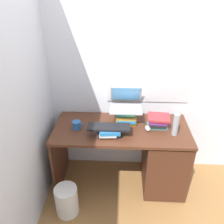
{
  "coord_description": "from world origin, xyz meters",
  "views": [
    {
      "loc": [
        0.0,
        -2.05,
        2.07
      ],
      "look_at": [
        -0.09,
        0.01,
        0.93
      ],
      "focal_mm": 37.44,
      "sensor_mm": 36.0,
      "label": 1
    }
  ],
  "objects_px": {
    "laptop": "(125,103)",
    "book_stack_side": "(157,121)",
    "book_stack_tall": "(126,116)",
    "keyboard": "(108,127)",
    "mug": "(76,125)",
    "desk": "(153,156)",
    "water_bottle": "(175,125)",
    "computer_mouse": "(147,128)",
    "book_stack_keyboard_riser": "(109,131)",
    "wastebasket": "(66,200)"
  },
  "relations": [
    {
      "from": "desk",
      "to": "keyboard",
      "type": "distance_m",
      "value": 0.65
    },
    {
      "from": "keyboard",
      "to": "water_bottle",
      "type": "relative_size",
      "value": 1.82
    },
    {
      "from": "book_stack_tall",
      "to": "book_stack_side",
      "type": "xyz_separation_m",
      "value": [
        0.33,
        -0.07,
        -0.01
      ]
    },
    {
      "from": "keyboard",
      "to": "computer_mouse",
      "type": "distance_m",
      "value": 0.42
    },
    {
      "from": "keyboard",
      "to": "mug",
      "type": "xyz_separation_m",
      "value": [
        -0.34,
        0.09,
        -0.05
      ]
    },
    {
      "from": "desk",
      "to": "book_stack_tall",
      "type": "xyz_separation_m",
      "value": [
        -0.31,
        0.14,
        0.42
      ]
    },
    {
      "from": "book_stack_tall",
      "to": "keyboard",
      "type": "distance_m",
      "value": 0.3
    },
    {
      "from": "book_stack_keyboard_riser",
      "to": "book_stack_tall",
      "type": "bearing_deg",
      "value": 55.87
    },
    {
      "from": "book_stack_side",
      "to": "mug",
      "type": "distance_m",
      "value": 0.84
    },
    {
      "from": "keyboard",
      "to": "computer_mouse",
      "type": "xyz_separation_m",
      "value": [
        0.4,
        0.11,
        -0.07
      ]
    },
    {
      "from": "book_stack_side",
      "to": "wastebasket",
      "type": "xyz_separation_m",
      "value": [
        -0.91,
        -0.5,
        -0.65
      ]
    },
    {
      "from": "book_stack_side",
      "to": "keyboard",
      "type": "height_order",
      "value": "book_stack_side"
    },
    {
      "from": "mug",
      "to": "water_bottle",
      "type": "height_order",
      "value": "water_bottle"
    },
    {
      "from": "keyboard",
      "to": "book_stack_keyboard_riser",
      "type": "bearing_deg",
      "value": -37.7
    },
    {
      "from": "book_stack_keyboard_riser",
      "to": "book_stack_side",
      "type": "xyz_separation_m",
      "value": [
        0.5,
        0.18,
        0.02
      ]
    },
    {
      "from": "water_bottle",
      "to": "mug",
      "type": "bearing_deg",
      "value": 176.56
    },
    {
      "from": "mug",
      "to": "book_stack_keyboard_riser",
      "type": "bearing_deg",
      "value": -16.0
    },
    {
      "from": "water_bottle",
      "to": "wastebasket",
      "type": "bearing_deg",
      "value": -161.12
    },
    {
      "from": "book_stack_keyboard_riser",
      "to": "laptop",
      "type": "relative_size",
      "value": 0.7
    },
    {
      "from": "desk",
      "to": "water_bottle",
      "type": "distance_m",
      "value": 0.49
    },
    {
      "from": "keyboard",
      "to": "wastebasket",
      "type": "distance_m",
      "value": 0.86
    },
    {
      "from": "computer_mouse",
      "to": "laptop",
      "type": "bearing_deg",
      "value": 140.47
    },
    {
      "from": "laptop",
      "to": "computer_mouse",
      "type": "bearing_deg",
      "value": -39.53
    },
    {
      "from": "book_stack_side",
      "to": "water_bottle",
      "type": "xyz_separation_m",
      "value": [
        0.15,
        -0.14,
        0.05
      ]
    },
    {
      "from": "wastebasket",
      "to": "mug",
      "type": "bearing_deg",
      "value": 80.28
    },
    {
      "from": "desk",
      "to": "laptop",
      "type": "relative_size",
      "value": 4.24
    },
    {
      "from": "book_stack_tall",
      "to": "mug",
      "type": "height_order",
      "value": "book_stack_tall"
    },
    {
      "from": "book_stack_side",
      "to": "water_bottle",
      "type": "bearing_deg",
      "value": -42.54
    },
    {
      "from": "book_stack_keyboard_riser",
      "to": "book_stack_side",
      "type": "height_order",
      "value": "book_stack_side"
    },
    {
      "from": "keyboard",
      "to": "mug",
      "type": "relative_size",
      "value": 3.42
    },
    {
      "from": "desk",
      "to": "computer_mouse",
      "type": "bearing_deg",
      "value": 173.84
    },
    {
      "from": "water_bottle",
      "to": "desk",
      "type": "bearing_deg",
      "value": 157.78
    },
    {
      "from": "mug",
      "to": "wastebasket",
      "type": "distance_m",
      "value": 0.76
    },
    {
      "from": "computer_mouse",
      "to": "book_stack_tall",
      "type": "bearing_deg",
      "value": 150.17
    },
    {
      "from": "keyboard",
      "to": "wastebasket",
      "type": "bearing_deg",
      "value": -141.07
    },
    {
      "from": "laptop",
      "to": "mug",
      "type": "distance_m",
      "value": 0.57
    },
    {
      "from": "book_stack_tall",
      "to": "book_stack_keyboard_riser",
      "type": "height_order",
      "value": "book_stack_tall"
    },
    {
      "from": "book_stack_tall",
      "to": "book_stack_keyboard_riser",
      "type": "bearing_deg",
      "value": -124.13
    },
    {
      "from": "laptop",
      "to": "book_stack_side",
      "type": "bearing_deg",
      "value": -21.23
    },
    {
      "from": "book_stack_keyboard_riser",
      "to": "water_bottle",
      "type": "height_order",
      "value": "water_bottle"
    },
    {
      "from": "water_bottle",
      "to": "book_stack_keyboard_riser",
      "type": "bearing_deg",
      "value": -176.64
    },
    {
      "from": "book_stack_keyboard_riser",
      "to": "book_stack_side",
      "type": "relative_size",
      "value": 0.97
    },
    {
      "from": "book_stack_tall",
      "to": "keyboard",
      "type": "relative_size",
      "value": 0.56
    },
    {
      "from": "desk",
      "to": "water_bottle",
      "type": "relative_size",
      "value": 6.12
    },
    {
      "from": "computer_mouse",
      "to": "wastebasket",
      "type": "relative_size",
      "value": 0.33
    },
    {
      "from": "book_stack_keyboard_riser",
      "to": "book_stack_side",
      "type": "bearing_deg",
      "value": 19.53
    },
    {
      "from": "book_stack_tall",
      "to": "water_bottle",
      "type": "relative_size",
      "value": 1.02
    },
    {
      "from": "water_bottle",
      "to": "wastebasket",
      "type": "distance_m",
      "value": 1.32
    },
    {
      "from": "book_stack_keyboard_riser",
      "to": "wastebasket",
      "type": "relative_size",
      "value": 0.73
    },
    {
      "from": "desk",
      "to": "book_stack_side",
      "type": "bearing_deg",
      "value": 75.58
    }
  ]
}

